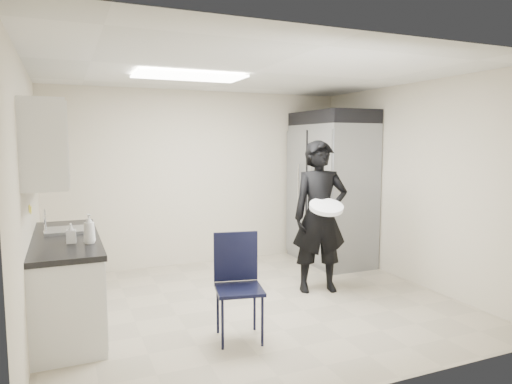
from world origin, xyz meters
name	(u,v)px	position (x,y,z in m)	size (l,w,h in m)	color
floor	(253,304)	(0.00, 0.00, 0.00)	(4.50, 4.50, 0.00)	tan
ceiling	(253,72)	(0.00, 0.00, 2.60)	(4.50, 4.50, 0.00)	silver
back_wall	(202,178)	(0.00, 2.00, 1.30)	(4.50, 4.50, 0.00)	beige
left_wall	(28,202)	(-2.25, 0.00, 1.30)	(4.00, 4.00, 0.00)	beige
right_wall	(412,184)	(2.25, 0.00, 1.30)	(4.00, 4.00, 0.00)	beige
ceiling_panel	(189,76)	(-0.60, 0.40, 2.57)	(1.20, 0.60, 0.02)	white
lower_counter	(67,283)	(-1.95, 0.20, 0.43)	(0.60, 1.90, 0.86)	silver
countertop	(65,239)	(-1.95, 0.20, 0.89)	(0.64, 1.95, 0.05)	black
sink	(67,235)	(-1.93, 0.45, 0.87)	(0.42, 0.40, 0.14)	gray
faucet	(45,223)	(-2.13, 0.45, 1.02)	(0.02, 0.02, 0.24)	silver
upper_cabinets	(46,144)	(-2.08, 0.20, 1.83)	(0.35, 1.80, 0.75)	silver
towel_dispenser	(44,161)	(-2.14, 1.35, 1.62)	(0.22, 0.30, 0.35)	black
notice_sticker_left	(29,209)	(-2.24, 0.10, 1.22)	(0.00, 0.12, 0.07)	yellow
notice_sticker_right	(31,210)	(-2.24, 0.30, 1.18)	(0.00, 0.12, 0.07)	yellow
commercial_fridge	(331,194)	(1.83, 1.27, 1.05)	(0.80, 1.35, 2.10)	gray
fridge_compressor	(333,118)	(1.83, 1.27, 2.20)	(0.80, 1.35, 0.20)	black
folding_chair	(239,290)	(-0.47, -0.81, 0.48)	(0.43, 0.43, 0.96)	black
man_tuxedo	(320,217)	(0.95, 0.13, 0.93)	(0.68, 0.46, 1.86)	black
bucket_lid	(326,207)	(0.89, -0.11, 1.09)	(0.40, 0.40, 0.05)	white
soap_bottle_a	(89,229)	(-1.74, -0.23, 1.05)	(0.11, 0.11, 0.28)	white
soap_bottle_b	(71,233)	(-1.89, -0.15, 1.00)	(0.08, 0.09, 0.19)	#A2A5AE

